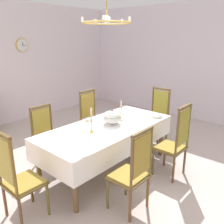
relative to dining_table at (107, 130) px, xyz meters
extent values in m
cube|color=beige|center=(0.00, -0.04, -0.72)|extent=(7.07, 7.12, 0.04)
cube|color=silver|center=(0.00, 3.56, 0.81)|extent=(7.07, 0.08, 3.03)
cube|color=silver|center=(3.58, -0.04, 0.81)|extent=(0.08, 7.12, 3.03)
cylinder|color=brown|center=(-1.05, -0.41, -0.33)|extent=(0.07, 0.07, 0.74)
cylinder|color=brown|center=(1.05, -0.41, -0.33)|extent=(0.07, 0.07, 0.74)
cylinder|color=brown|center=(-1.05, 0.41, -0.33)|extent=(0.07, 0.07, 0.74)
cylinder|color=brown|center=(1.05, 0.41, -0.33)|extent=(0.07, 0.07, 0.74)
cube|color=brown|center=(0.00, 0.00, 0.00)|extent=(2.17, 0.90, 0.08)
cube|color=brown|center=(0.00, 0.00, 0.06)|extent=(2.29, 1.02, 0.03)
cube|color=white|center=(0.00, 0.00, 0.08)|extent=(2.31, 1.04, 0.00)
cube|color=white|center=(0.00, -0.51, -0.09)|extent=(2.31, 0.00, 0.34)
cube|color=white|center=(0.00, 0.51, -0.09)|extent=(2.31, 0.00, 0.34)
cube|color=white|center=(-1.15, 0.00, -0.09)|extent=(0.00, 1.04, 0.34)
cube|color=white|center=(1.15, 0.00, -0.09)|extent=(0.00, 1.04, 0.34)
cylinder|color=brown|center=(-0.73, -0.67, -0.48)|extent=(0.04, 0.04, 0.44)
cylinder|color=brown|center=(-0.35, -0.67, -0.48)|extent=(0.04, 0.04, 0.44)
cylinder|color=brown|center=(-0.73, -1.03, -0.48)|extent=(0.04, 0.04, 0.44)
cylinder|color=brown|center=(-0.35, -1.03, -0.48)|extent=(0.04, 0.04, 0.44)
cube|color=brown|center=(-0.54, -0.85, -0.24)|extent=(0.44, 0.42, 0.03)
cube|color=olive|center=(-0.54, -0.85, -0.22)|extent=(0.40, 0.38, 0.02)
cylinder|color=brown|center=(-0.74, -1.04, 0.09)|extent=(0.03, 0.03, 0.64)
cylinder|color=brown|center=(-0.35, -1.04, 0.09)|extent=(0.03, 0.03, 0.64)
cube|color=olive|center=(-0.54, -1.04, 0.12)|extent=(0.34, 0.02, 0.49)
cube|color=brown|center=(-0.54, -1.04, 0.41)|extent=(0.40, 0.04, 0.04)
cylinder|color=brown|center=(-0.35, 0.67, -0.48)|extent=(0.04, 0.04, 0.44)
cylinder|color=brown|center=(-0.73, 0.67, -0.48)|extent=(0.04, 0.04, 0.44)
cylinder|color=brown|center=(-0.35, 1.03, -0.48)|extent=(0.04, 0.04, 0.44)
cylinder|color=brown|center=(-0.73, 1.03, -0.48)|extent=(0.04, 0.04, 0.44)
cube|color=brown|center=(-0.54, 0.85, -0.24)|extent=(0.44, 0.42, 0.03)
cube|color=olive|center=(-0.54, 0.85, -0.22)|extent=(0.40, 0.38, 0.02)
cylinder|color=brown|center=(-0.35, 1.04, 0.04)|extent=(0.03, 0.03, 0.55)
cylinder|color=brown|center=(-0.74, 1.04, 0.04)|extent=(0.03, 0.03, 0.55)
cube|color=olive|center=(-0.54, 1.04, 0.07)|extent=(0.34, 0.02, 0.42)
cube|color=brown|center=(-0.54, 1.04, 0.32)|extent=(0.40, 0.04, 0.04)
cylinder|color=brown|center=(0.35, -0.67, -0.48)|extent=(0.04, 0.04, 0.44)
cylinder|color=brown|center=(0.73, -0.67, -0.48)|extent=(0.04, 0.04, 0.44)
cylinder|color=brown|center=(0.35, -1.03, -0.48)|extent=(0.04, 0.04, 0.44)
cylinder|color=brown|center=(0.73, -1.03, -0.48)|extent=(0.04, 0.04, 0.44)
cube|color=brown|center=(0.54, -0.85, -0.24)|extent=(0.44, 0.42, 0.03)
cube|color=olive|center=(0.54, -0.85, -0.22)|extent=(0.40, 0.38, 0.02)
cylinder|color=brown|center=(0.35, -1.04, 0.12)|extent=(0.03, 0.03, 0.71)
cylinder|color=#544918|center=(0.74, -1.04, 0.12)|extent=(0.03, 0.03, 0.71)
cube|color=olive|center=(0.54, -1.04, 0.16)|extent=(0.34, 0.02, 0.54)
cube|color=brown|center=(0.54, -1.04, 0.47)|extent=(0.40, 0.04, 0.04)
cylinder|color=brown|center=(0.73, 0.67, -0.48)|extent=(0.04, 0.04, 0.44)
cylinder|color=brown|center=(0.35, 0.67, -0.48)|extent=(0.04, 0.04, 0.44)
cylinder|color=brown|center=(0.73, 1.03, -0.48)|extent=(0.04, 0.04, 0.44)
cylinder|color=#514D1D|center=(0.35, 1.03, -0.48)|extent=(0.04, 0.04, 0.44)
cube|color=brown|center=(0.54, 0.85, -0.24)|extent=(0.44, 0.42, 0.03)
cube|color=olive|center=(0.54, 0.85, -0.22)|extent=(0.40, 0.38, 0.02)
cylinder|color=brown|center=(0.74, 1.04, 0.09)|extent=(0.03, 0.03, 0.64)
cylinder|color=brown|center=(0.35, 1.04, 0.09)|extent=(0.03, 0.03, 0.64)
cube|color=olive|center=(0.54, 1.04, 0.12)|extent=(0.34, 0.02, 0.49)
cube|color=brown|center=(0.54, 1.04, 0.41)|extent=(0.40, 0.04, 0.04)
cylinder|color=brown|center=(-1.31, 0.19, -0.48)|extent=(0.04, 0.04, 0.44)
cylinder|color=brown|center=(-1.31, -0.19, -0.48)|extent=(0.04, 0.04, 0.44)
cylinder|color=brown|center=(-1.67, 0.19, -0.48)|extent=(0.04, 0.04, 0.44)
cylinder|color=brown|center=(-1.67, -0.19, -0.48)|extent=(0.04, 0.04, 0.44)
cube|color=brown|center=(-1.49, 0.00, -0.24)|extent=(0.42, 0.44, 0.03)
cube|color=olive|center=(-1.49, 0.00, -0.22)|extent=(0.38, 0.40, 0.02)
cylinder|color=brown|center=(-1.68, -0.20, 0.11)|extent=(0.03, 0.03, 0.69)
cube|color=olive|center=(-1.68, 0.00, 0.15)|extent=(0.02, 0.34, 0.52)
cube|color=brown|center=(-1.68, 0.00, 0.46)|extent=(0.04, 0.40, 0.04)
cylinder|color=brown|center=(1.31, -0.19, -0.48)|extent=(0.04, 0.04, 0.44)
cylinder|color=brown|center=(1.31, 0.19, -0.48)|extent=(0.04, 0.04, 0.44)
cylinder|color=brown|center=(1.67, -0.19, -0.48)|extent=(0.04, 0.04, 0.44)
cylinder|color=brown|center=(1.67, 0.19, -0.48)|extent=(0.04, 0.04, 0.44)
cube|color=brown|center=(1.49, 0.00, -0.24)|extent=(0.42, 0.44, 0.03)
cube|color=olive|center=(1.49, 0.00, -0.22)|extent=(0.38, 0.40, 0.02)
cylinder|color=brown|center=(1.68, -0.20, 0.10)|extent=(0.03, 0.03, 0.66)
cylinder|color=brown|center=(1.68, 0.20, 0.10)|extent=(0.03, 0.03, 0.66)
cube|color=olive|center=(1.68, 0.00, 0.13)|extent=(0.02, 0.34, 0.50)
cube|color=brown|center=(1.68, 0.00, 0.42)|extent=(0.04, 0.40, 0.04)
cylinder|color=silver|center=(0.12, 0.00, 0.09)|extent=(0.17, 0.17, 0.02)
ellipsoid|color=silver|center=(0.12, 0.00, 0.17)|extent=(0.30, 0.30, 0.14)
ellipsoid|color=silver|center=(0.12, 0.00, 0.24)|extent=(0.27, 0.27, 0.11)
sphere|color=maroon|center=(0.12, 0.00, 0.30)|extent=(0.03, 0.03, 0.03)
cylinder|color=gold|center=(-0.35, 0.00, 0.09)|extent=(0.07, 0.07, 0.02)
cylinder|color=gold|center=(-0.35, 0.00, 0.22)|extent=(0.02, 0.02, 0.24)
cone|color=gold|center=(-0.35, 0.00, 0.35)|extent=(0.04, 0.04, 0.02)
cylinder|color=silver|center=(-0.35, 0.00, 0.41)|extent=(0.02, 0.02, 0.10)
cylinder|color=gold|center=(0.35, 0.00, 0.09)|extent=(0.07, 0.07, 0.02)
cylinder|color=gold|center=(0.35, 0.00, 0.21)|extent=(0.02, 0.02, 0.22)
cone|color=gold|center=(0.35, 0.00, 0.32)|extent=(0.04, 0.04, 0.02)
cylinder|color=silver|center=(0.35, 0.00, 0.38)|extent=(0.02, 0.02, 0.10)
cylinder|color=silver|center=(0.90, -0.37, 0.10)|extent=(0.19, 0.19, 0.04)
cylinder|color=silver|center=(0.90, -0.37, 0.11)|extent=(0.15, 0.15, 0.03)
torus|color=maroon|center=(0.90, -0.37, 0.12)|extent=(0.18, 0.18, 0.01)
cylinder|color=silver|center=(0.00, 0.40, 0.09)|extent=(0.15, 0.15, 0.03)
cylinder|color=silver|center=(0.00, 0.40, 0.10)|extent=(0.12, 0.12, 0.02)
torus|color=maroon|center=(0.00, 0.40, 0.11)|extent=(0.14, 0.14, 0.01)
cube|color=gold|center=(1.04, -0.40, 0.08)|extent=(0.04, 0.14, 0.00)
ellipsoid|color=gold|center=(1.02, -0.32, 0.08)|extent=(0.03, 0.05, 0.01)
cube|color=gold|center=(-0.11, 0.37, 0.08)|extent=(0.05, 0.14, 0.00)
ellipsoid|color=gold|center=(-0.09, 0.45, 0.08)|extent=(0.03, 0.05, 0.01)
cylinder|color=#D1B251|center=(0.60, 3.49, 1.26)|extent=(0.33, 0.05, 0.33)
cylinder|color=silver|center=(0.60, 3.46, 1.26)|extent=(0.29, 0.01, 0.29)
cube|color=black|center=(0.60, 3.46, 1.29)|extent=(0.01, 0.00, 0.08)
cube|color=black|center=(0.65, 3.46, 1.26)|extent=(0.12, 0.00, 0.01)
sphere|color=white|center=(0.00, 0.00, 1.68)|extent=(0.12, 0.12, 0.12)
torus|color=gold|center=(0.00, 0.00, 1.64)|extent=(0.71, 0.71, 0.02)
cylinder|color=silver|center=(0.34, 0.00, 1.68)|extent=(0.04, 0.04, 0.06)
cylinder|color=silver|center=(0.11, 0.33, 1.68)|extent=(0.04, 0.04, 0.06)
cylinder|color=silver|center=(-0.28, 0.20, 1.68)|extent=(0.04, 0.04, 0.06)
cylinder|color=silver|center=(-0.28, -0.20, 1.68)|extent=(0.04, 0.04, 0.06)
cylinder|color=silver|center=(0.11, -0.33, 1.68)|extent=(0.04, 0.04, 0.06)
camera|label=1|loc=(-2.67, -2.43, 1.43)|focal=38.38mm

